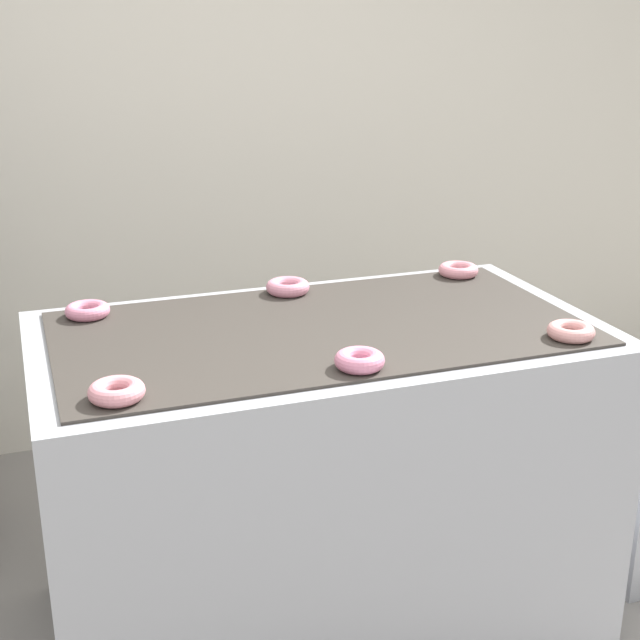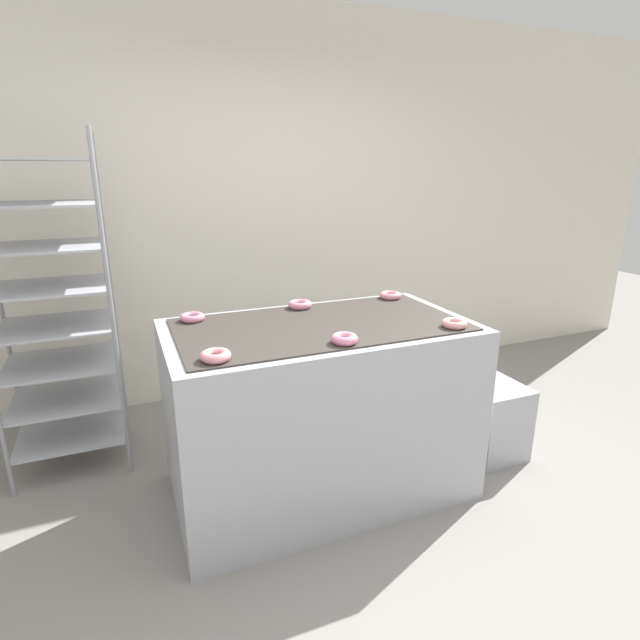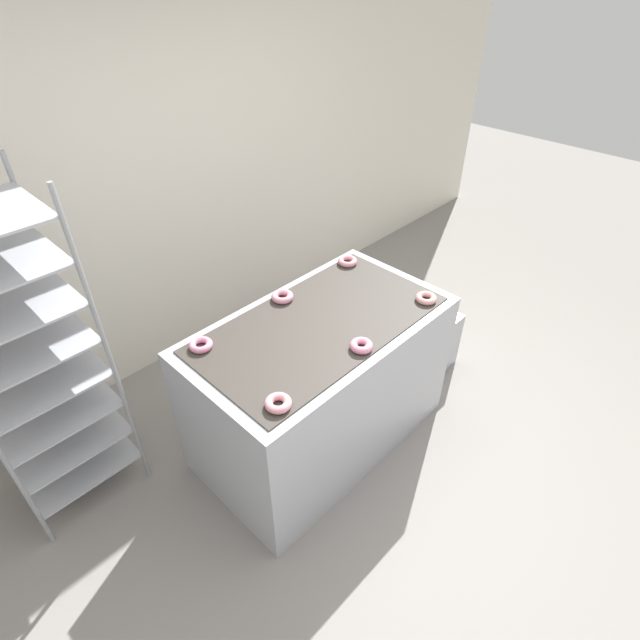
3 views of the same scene
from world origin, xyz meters
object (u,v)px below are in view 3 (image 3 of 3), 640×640
Objects in this scene: baking_rack_cart at (29,363)px; donut_far_left at (201,345)px; donut_far_right at (348,261)px; donut_far_center at (282,297)px; donut_near_center at (361,346)px; donut_near_right at (426,298)px; fryer_machine at (320,384)px; donut_near_left at (278,403)px; glaze_bin at (428,339)px.

baking_rack_cart is 0.84m from donut_far_left.
baking_rack_cart is at bearing 165.31° from donut_far_right.
donut_far_left is 0.94× the size of donut_far_center.
donut_near_center reaches higher than donut_far_center.
donut_near_right is 1.00× the size of donut_far_left.
fryer_machine is 0.81m from donut_near_left.
donut_near_center is (0.57, -0.01, 0.00)m from donut_near_left.
glaze_bin is 1.37m from donut_far_center.
donut_far_left is (-1.17, 0.59, -0.00)m from donut_near_right.
donut_far_right is at bearing 0.94° from donut_far_left.
glaze_bin is 3.53× the size of donut_far_right.
glaze_bin is 3.43× the size of donut_far_center.
donut_near_left is (-0.58, -0.30, 0.49)m from fryer_machine.
baking_rack_cart is 14.98× the size of donut_near_left.
donut_far_right is (0.57, -0.00, -0.00)m from donut_far_center.
donut_far_center is at bearing 46.40° from donut_near_left.
baking_rack_cart reaches higher than donut_far_right.
fryer_machine reaches higher than glaze_bin.
donut_near_left is 0.57m from donut_near_center.
donut_near_left reaches higher than donut_near_right.
donut_far_right is (0.58, 0.31, 0.49)m from fryer_machine.
donut_near_center is 0.83m from donut_far_left.
donut_near_right is at bearing -157.00° from glaze_bin.
donut_far_right is at bearing 142.19° from glaze_bin.
donut_near_left and donut_far_center have the same top height.
baking_rack_cart is at bearing 138.55° from donut_near_center.
fryer_machine is at bearing -26.99° from donut_far_left.
fryer_machine is at bearing -32.39° from baking_rack_cart.
fryer_machine is 0.82m from donut_far_right.
donut_far_right is (-0.51, 0.40, 0.73)m from glaze_bin.
donut_near_right is 0.84m from donut_far_center.
glaze_bin is 0.91m from donut_near_right.
donut_near_left is at bearing -133.60° from donut_far_center.
glaze_bin is 3.64× the size of donut_far_left.
glaze_bin is 3.70× the size of donut_near_center.
glaze_bin is at bearing -20.23° from donut_far_center.
fryer_machine is 11.98× the size of donut_far_right.
donut_far_left is 1.16m from donut_far_right.
donut_near_center is at bearing -0.84° from donut_near_left.
donut_near_center reaches higher than glaze_bin.
donut_far_left is at bearing -179.06° from donut_far_right.
fryer_machine is 0.81m from donut_far_left.
glaze_bin is at bearing 23.00° from donut_near_right.
donut_near_left is 0.85m from donut_far_center.
baking_rack_cart reaches higher than donut_near_center.
donut_near_right is at bearing -26.75° from fryer_machine.
donut_near_right is 0.97× the size of donut_far_right.
baking_rack_cart is 15.20× the size of donut_near_right.
donut_near_center reaches higher than donut_near_right.
fryer_machine is 0.81× the size of baking_rack_cart.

